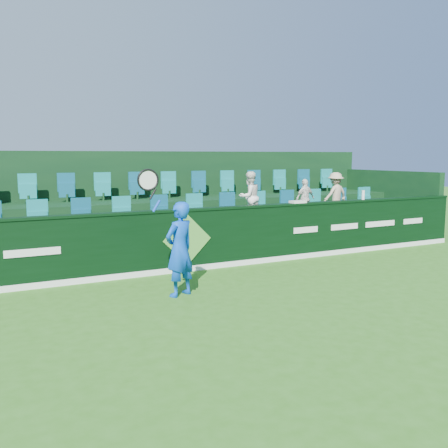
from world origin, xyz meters
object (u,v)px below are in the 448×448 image
spectator_middle (305,199)px  spectator_right (335,194)px  drinks_bottle (363,195)px  towel (298,202)px  spectator_left (249,197)px  tennis_player (179,248)px

spectator_middle → spectator_right: 1.03m
spectator_middle → drinks_bottle: size_ratio=4.39×
towel → spectator_left: bearing=121.6°
tennis_player → towel: 4.19m
spectator_left → drinks_bottle: size_ratio=5.32×
tennis_player → spectator_middle: size_ratio=2.21×
spectator_right → tennis_player: bearing=19.3°
tennis_player → drinks_bottle: tennis_player is taller
spectator_middle → towel: size_ratio=2.92×
spectator_middle → spectator_right: (1.03, 0.00, 0.08)m
drinks_bottle → tennis_player: bearing=-163.3°
spectator_middle → drinks_bottle: spectator_middle is taller
spectator_middle → spectator_right: size_ratio=0.87×
tennis_player → spectator_right: bearing=26.2°
spectator_left → towel: spectator_left is taller
spectator_right → drinks_bottle: bearing=82.4°
spectator_left → spectator_middle: 1.73m
tennis_player → spectator_left: bearing=43.0°
spectator_right → spectator_middle: bearing=-6.9°
tennis_player → spectator_middle: bearing=30.8°
spectator_middle → towel: bearing=40.1°
tennis_player → spectator_left: 4.25m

